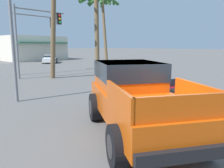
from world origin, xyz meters
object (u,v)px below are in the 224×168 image
object	(u,v)px
traffic_light_main	(32,31)
palm_tree_short	(96,11)
parked_car_white	(50,59)
red_convertible_car	(172,95)
palm_tree_tall	(106,13)
orange_pickup_truck	(134,93)
traffic_light_crosswalk	(37,28)

from	to	relation	value
traffic_light_main	palm_tree_short	distance (m)	6.30
parked_car_white	palm_tree_short	size ratio (longest dim) A/B	0.64
red_convertible_car	palm_tree_short	xyz separation A→B (m)	(3.95, 8.92, 4.85)
red_convertible_car	traffic_light_main	bearing A→B (deg)	103.67
traffic_light_main	palm_tree_tall	world-z (taller)	palm_tree_tall
orange_pickup_truck	red_convertible_car	world-z (taller)	orange_pickup_truck
orange_pickup_truck	traffic_light_crosswalk	xyz separation A→B (m)	(4.01, 12.68, 2.75)
orange_pickup_truck	palm_tree_short	world-z (taller)	palm_tree_short
traffic_light_crosswalk	palm_tree_short	bearing A→B (deg)	-43.26
palm_tree_tall	palm_tree_short	world-z (taller)	palm_tree_tall
traffic_light_crosswalk	orange_pickup_truck	bearing A→B (deg)	-107.55
palm_tree_tall	palm_tree_short	bearing A→B (deg)	-140.47
parked_car_white	orange_pickup_truck	bearing A→B (deg)	99.60
orange_pickup_truck	palm_tree_short	bearing A→B (deg)	86.12
traffic_light_main	parked_car_white	bearing A→B (deg)	51.88
palm_tree_tall	parked_car_white	bearing A→B (deg)	104.82
palm_tree_short	palm_tree_tall	bearing A→B (deg)	39.53
orange_pickup_truck	traffic_light_main	bearing A→B (deg)	106.51
orange_pickup_truck	parked_car_white	xyz separation A→B (m)	(12.59, 24.90, -0.56)
red_convertible_car	orange_pickup_truck	bearing A→B (deg)	-152.31
red_convertible_car	traffic_light_crosswalk	size ratio (longest dim) A/B	0.88
red_convertible_car	traffic_light_crosswalk	xyz separation A→B (m)	(0.52, 12.14, 3.47)
parked_car_white	palm_tree_tall	world-z (taller)	palm_tree_tall
orange_pickup_truck	palm_tree_tall	bearing A→B (deg)	80.60
red_convertible_car	traffic_light_crosswalk	world-z (taller)	traffic_light_crosswalk
orange_pickup_truck	palm_tree_tall	xyz separation A→B (m)	(15.02, 15.71, 5.29)
palm_tree_tall	traffic_light_main	bearing A→B (deg)	-176.02
palm_tree_short	traffic_light_crosswalk	bearing A→B (deg)	136.74
orange_pickup_truck	traffic_light_main	size ratio (longest dim) A/B	0.98
orange_pickup_truck	red_convertible_car	distance (m)	3.60
red_convertible_car	palm_tree_tall	size ratio (longest dim) A/B	0.56
traffic_light_main	palm_tree_tall	distance (m)	10.55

